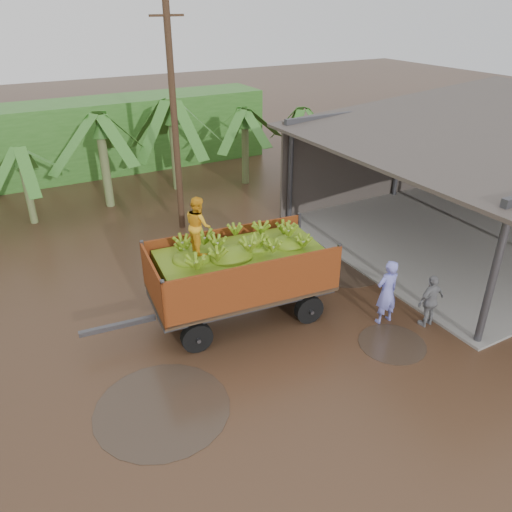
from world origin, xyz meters
The scene contains 8 objects.
ground centered at (0.00, 0.00, 0.00)m, with size 100.00×100.00×0.00m, color black.
packing_shed centered at (11.77, 1.77, 2.50)m, with size 12.78×10.80×4.76m.
hedge_north centered at (-2.00, 16.00, 1.80)m, with size 22.00×3.00×3.60m, color #2D661E.
banana_trailer centered at (0.35, 0.45, 1.49)m, with size 6.95×2.86×3.79m.
man_blue centered at (3.76, -1.75, 0.97)m, with size 0.70×0.46×1.93m, color #777AD8.
man_grey centered at (4.72, -2.46, 0.78)m, with size 0.92×0.38×1.57m, color gray.
utility_pole centered at (1.17, 7.13, 4.18)m, with size 1.20×0.24×8.25m.
banana_plants centered at (-4.76, 7.54, 1.85)m, with size 24.55×20.45×4.16m.
Camera 1 is at (-5.03, -10.25, 8.19)m, focal length 35.00 mm.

